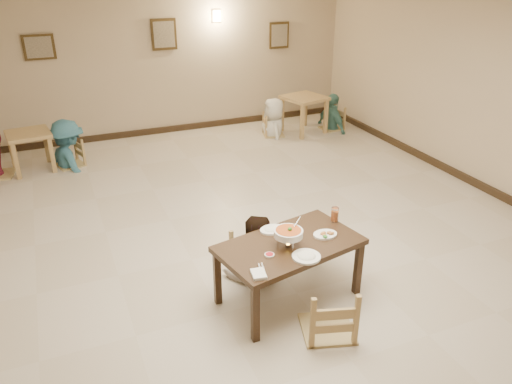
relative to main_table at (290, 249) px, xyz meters
name	(u,v)px	position (x,y,z in m)	size (l,w,h in m)	color
floor	(258,245)	(0.12, 1.13, -0.61)	(10.00, 10.00, 0.00)	#C0B29F
wall_back	(161,60)	(0.12, 6.13, 0.89)	(10.00, 10.00, 0.00)	tan
wall_right	(512,100)	(4.12, 1.13, 0.89)	(10.00, 10.00, 0.00)	tan
baseboard_back	(166,130)	(0.12, 6.10, -0.55)	(8.00, 0.06, 0.12)	black
baseboard_right	(490,190)	(4.09, 1.13, -0.55)	(0.06, 10.00, 0.12)	black
picture_a	(39,47)	(-2.08, 6.09, 1.29)	(0.55, 0.04, 0.45)	#362712
picture_b	(164,34)	(0.22, 6.09, 1.39)	(0.50, 0.04, 0.60)	#362712
picture_c	(279,35)	(2.72, 6.09, 1.24)	(0.45, 0.04, 0.55)	#362712
wall_sconce	(217,16)	(1.32, 6.09, 1.69)	(0.16, 0.05, 0.22)	#FFD88C
main_table	(290,249)	(0.00, 0.00, 0.00)	(1.61, 1.11, 0.69)	#362316
chair_far	(254,236)	(-0.15, 0.62, -0.14)	(0.44, 0.44, 0.94)	tan
chair_near	(330,286)	(0.12, -0.63, -0.08)	(0.50, 0.50, 1.08)	tan
main_diner	(254,217)	(-0.18, 0.55, 0.15)	(0.74, 0.58, 1.52)	gray
curry_warmer	(288,233)	(-0.05, -0.06, 0.24)	(0.34, 0.30, 0.27)	silver
rice_plate_far	(273,229)	(-0.06, 0.30, 0.09)	(0.29, 0.29, 0.07)	white
rice_plate_near	(306,256)	(0.03, -0.31, 0.09)	(0.29, 0.29, 0.06)	white
fried_plate	(325,234)	(0.41, -0.01, 0.10)	(0.26, 0.26, 0.06)	white
chili_dish	(269,255)	(-0.30, -0.14, 0.09)	(0.10, 0.10, 0.02)	white
napkin_cutlery	(259,274)	(-0.53, -0.41, 0.10)	(0.19, 0.27, 0.03)	white
drink_glass	(335,215)	(0.67, 0.23, 0.16)	(0.08, 0.08, 0.17)	white
bg_table_left	(29,140)	(-2.49, 4.96, -0.06)	(0.78, 0.78, 0.69)	tan
bg_table_right	(304,103)	(2.81, 4.99, 0.02)	(0.93, 0.93, 0.77)	tan
bg_chair_lr	(67,141)	(-1.90, 4.93, -0.16)	(0.43, 0.43, 0.92)	tan
bg_chair_rl	(274,115)	(2.14, 5.06, -0.18)	(0.41, 0.41, 0.88)	tan
bg_chair_rr	(333,108)	(3.47, 4.94, -0.16)	(0.43, 0.43, 0.92)	tan
bg_diner_b	(63,120)	(-1.90, 4.93, 0.23)	(1.08, 0.62, 1.68)	teal
bg_diner_c	(274,98)	(2.14, 5.06, 0.17)	(0.76, 0.50, 1.56)	silver
bg_diner_d	(334,94)	(3.47, 4.94, 0.16)	(0.90, 0.38, 1.54)	#4C857E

